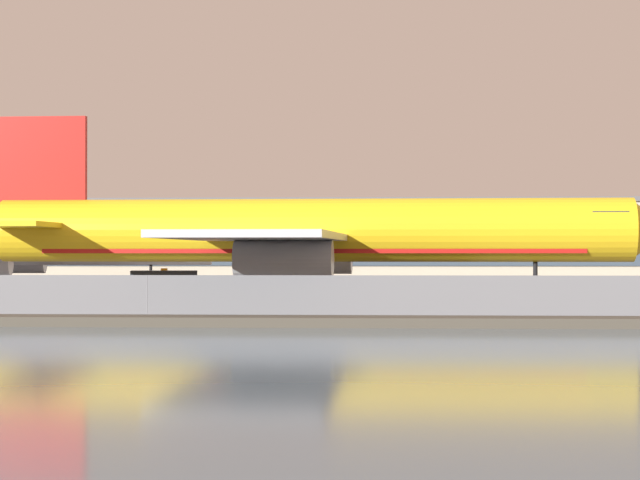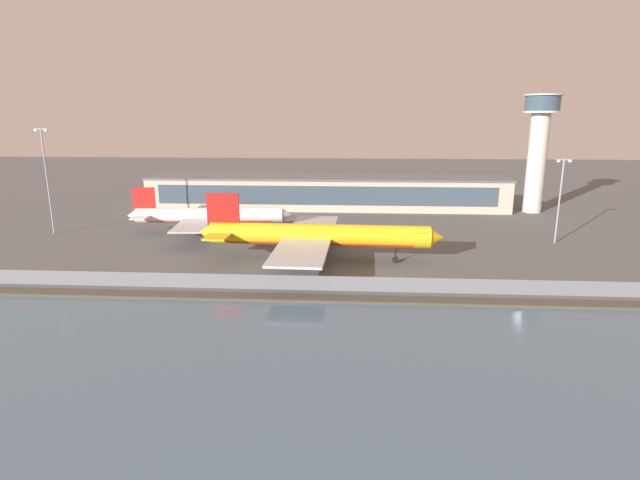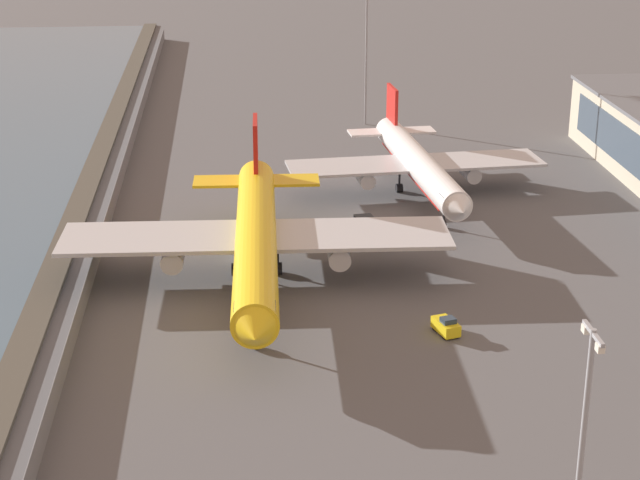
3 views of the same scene
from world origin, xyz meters
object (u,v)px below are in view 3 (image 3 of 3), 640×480
(baggage_tug, at_px, (446,326))
(ops_van, at_px, (368,229))
(passenger_jet_white_red, at_px, (418,164))
(cargo_jet_yellow, at_px, (256,238))
(apron_light_mast_apron_east, at_px, (581,457))
(apron_light_mast_apron_west, at_px, (366,40))

(baggage_tug, xyz_separation_m, ops_van, (-25.76, -4.17, 0.47))
(passenger_jet_white_red, height_order, baggage_tug, passenger_jet_white_red)
(cargo_jet_yellow, xyz_separation_m, apron_light_mast_apron_east, (52.69, 17.40, 5.61))
(baggage_tug, bearing_deg, cargo_jet_yellow, -128.79)
(baggage_tug, distance_m, apron_light_mast_apron_west, 80.23)
(apron_light_mast_apron_west, xyz_separation_m, apron_light_mast_apron_east, (117.75, -2.26, -3.18))
(ops_van, relative_size, apron_light_mast_apron_west, 0.22)
(passenger_jet_white_red, distance_m, apron_light_mast_apron_east, 80.63)
(cargo_jet_yellow, distance_m, apron_light_mast_apron_west, 68.53)
(cargo_jet_yellow, distance_m, apron_light_mast_apron_east, 55.77)
(passenger_jet_white_red, relative_size, ops_van, 7.25)
(apron_light_mast_apron_west, bearing_deg, passenger_jet_white_red, 3.31)
(apron_light_mast_apron_west, bearing_deg, cargo_jet_yellow, -16.81)
(ops_van, height_order, apron_light_mast_apron_east, apron_light_mast_apron_east)
(cargo_jet_yellow, relative_size, ops_van, 8.79)
(passenger_jet_white_red, bearing_deg, baggage_tug, -5.90)
(cargo_jet_yellow, distance_m, passenger_jet_white_red, 35.17)
(cargo_jet_yellow, bearing_deg, ops_van, 131.19)
(cargo_jet_yellow, height_order, ops_van, cargo_jet_yellow)
(passenger_jet_white_red, xyz_separation_m, ops_van, (15.90, -8.47, -3.05))
(passenger_jet_white_red, height_order, apron_light_mast_apron_east, apron_light_mast_apron_east)
(passenger_jet_white_red, distance_m, ops_van, 18.27)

